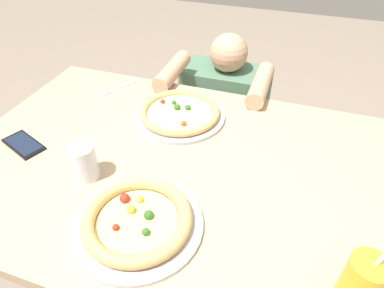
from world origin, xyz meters
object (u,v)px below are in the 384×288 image
(pizza_near, at_px, (137,221))
(water_cup_clear, at_px, (84,162))
(fork, at_px, (121,87))
(cell_phone, at_px, (24,144))
(diner_seated, at_px, (223,126))
(drink_cup_colored, at_px, (361,283))
(pizza_far, at_px, (180,113))

(pizza_near, bearing_deg, water_cup_clear, 152.34)
(fork, relative_size, cell_phone, 1.15)
(fork, height_order, diner_seated, diner_seated)
(drink_cup_colored, distance_m, diner_seated, 1.21)
(pizza_near, height_order, cell_phone, pizza_near)
(pizza_far, distance_m, drink_cup_colored, 0.77)
(water_cup_clear, xyz_separation_m, diner_seated, (0.21, 0.86, -0.42))
(drink_cup_colored, relative_size, water_cup_clear, 2.22)
(water_cup_clear, xyz_separation_m, cell_phone, (-0.27, 0.06, -0.05))
(cell_phone, bearing_deg, water_cup_clear, -11.62)
(pizza_far, relative_size, water_cup_clear, 2.99)
(diner_seated, bearing_deg, water_cup_clear, -103.54)
(pizza_near, height_order, water_cup_clear, water_cup_clear)
(pizza_far, relative_size, fork, 1.71)
(water_cup_clear, relative_size, cell_phone, 0.65)
(pizza_near, bearing_deg, fork, 121.43)
(pizza_far, xyz_separation_m, cell_phone, (-0.42, -0.31, -0.01))
(cell_phone, relative_size, diner_seated, 0.19)
(pizza_near, distance_m, diner_seated, 1.05)
(pizza_near, xyz_separation_m, drink_cup_colored, (0.50, -0.03, 0.05))
(cell_phone, distance_m, diner_seated, 1.01)
(pizza_near, distance_m, water_cup_clear, 0.25)
(pizza_far, xyz_separation_m, water_cup_clear, (-0.15, -0.37, 0.04))
(fork, bearing_deg, pizza_far, -22.41)
(pizza_near, relative_size, pizza_far, 1.01)
(cell_phone, bearing_deg, pizza_near, -19.14)
(pizza_near, bearing_deg, drink_cup_colored, -3.40)
(pizza_near, relative_size, diner_seated, 0.37)
(pizza_far, distance_m, water_cup_clear, 0.40)
(water_cup_clear, xyz_separation_m, fork, (-0.15, 0.50, -0.05))
(drink_cup_colored, height_order, fork, drink_cup_colored)
(drink_cup_colored, height_order, cell_phone, drink_cup_colored)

